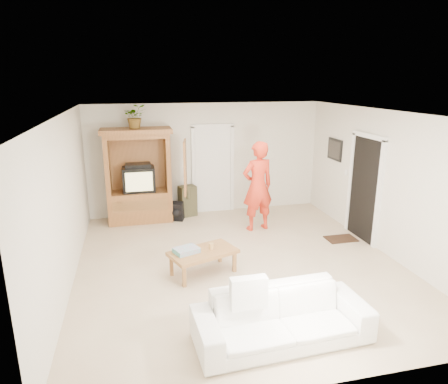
# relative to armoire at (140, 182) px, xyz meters

# --- Properties ---
(floor) EXTENTS (6.00, 6.00, 0.00)m
(floor) POSITION_rel_armoire_xyz_m (1.58, -2.66, -0.91)
(floor) COLOR tan
(floor) RESTS_ON ground
(ceiling) EXTENTS (6.00, 6.00, 0.00)m
(ceiling) POSITION_rel_armoire_xyz_m (1.58, -2.66, 1.69)
(ceiling) COLOR white
(ceiling) RESTS_ON floor
(wall_back) EXTENTS (5.50, 0.00, 5.50)m
(wall_back) POSITION_rel_armoire_xyz_m (1.58, 0.34, 0.39)
(wall_back) COLOR silver
(wall_back) RESTS_ON floor
(wall_front) EXTENTS (5.50, 0.00, 5.50)m
(wall_front) POSITION_rel_armoire_xyz_m (1.58, -5.66, 0.39)
(wall_front) COLOR silver
(wall_front) RESTS_ON floor
(wall_left) EXTENTS (0.00, 6.00, 6.00)m
(wall_left) POSITION_rel_armoire_xyz_m (-1.17, -2.66, 0.39)
(wall_left) COLOR silver
(wall_left) RESTS_ON floor
(wall_right) EXTENTS (0.00, 6.00, 6.00)m
(wall_right) POSITION_rel_armoire_xyz_m (4.33, -2.66, 0.39)
(wall_right) COLOR silver
(wall_right) RESTS_ON floor
(armoire) EXTENTS (1.82, 1.14, 2.10)m
(armoire) POSITION_rel_armoire_xyz_m (0.00, 0.00, 0.00)
(armoire) COLOR #975A2E
(armoire) RESTS_ON floor
(door_back) EXTENTS (0.85, 0.05, 2.04)m
(door_back) POSITION_rel_armoire_xyz_m (1.73, 0.31, 0.11)
(door_back) COLOR white
(door_back) RESTS_ON floor
(doorway_right) EXTENTS (0.05, 0.90, 2.04)m
(doorway_right) POSITION_rel_armoire_xyz_m (4.30, -2.06, 0.11)
(doorway_right) COLOR black
(doorway_right) RESTS_ON floor
(framed_picture) EXTENTS (0.03, 0.60, 0.48)m
(framed_picture) POSITION_rel_armoire_xyz_m (4.31, -0.76, 0.69)
(framed_picture) COLOR black
(framed_picture) RESTS_ON wall_right
(doormat) EXTENTS (0.60, 0.40, 0.02)m
(doormat) POSITION_rel_armoire_xyz_m (3.88, -2.06, -0.90)
(doormat) COLOR #382316
(doormat) RESTS_ON floor
(plant) EXTENTS (0.51, 0.45, 0.51)m
(plant) POSITION_rel_armoire_xyz_m (-0.02, -0.03, 1.45)
(plant) COLOR #4C7238
(plant) RESTS_ON armoire
(man) EXTENTS (0.77, 0.58, 1.91)m
(man) POSITION_rel_armoire_xyz_m (2.39, -1.12, 0.04)
(man) COLOR red
(man) RESTS_ON floor
(sofa) EXTENTS (2.18, 0.94, 0.63)m
(sofa) POSITION_rel_armoire_xyz_m (1.53, -4.83, -0.60)
(sofa) COLOR white
(sofa) RESTS_ON floor
(coffee_table) EXTENTS (1.22, 0.92, 0.40)m
(coffee_table) POSITION_rel_armoire_xyz_m (0.90, -2.87, -0.56)
(coffee_table) COLOR olive
(coffee_table) RESTS_ON floor
(towel) EXTENTS (0.46, 0.40, 0.08)m
(towel) POSITION_rel_armoire_xyz_m (0.63, -2.87, -0.47)
(towel) COLOR #C54176
(towel) RESTS_ON coffee_table
(candle) EXTENTS (0.08, 0.08, 0.10)m
(candle) POSITION_rel_armoire_xyz_m (1.05, -2.83, -0.46)
(candle) COLOR tan
(candle) RESTS_ON coffee_table
(backpack_black) EXTENTS (0.39, 0.31, 0.42)m
(backpack_black) POSITION_rel_armoire_xyz_m (0.76, -0.19, -0.70)
(backpack_black) COLOR black
(backpack_black) RESTS_ON floor
(backpack_olive) EXTENTS (0.44, 0.37, 0.72)m
(backpack_olive) POSITION_rel_armoire_xyz_m (1.07, 0.10, -0.55)
(backpack_olive) COLOR #47442B
(backpack_olive) RESTS_ON floor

